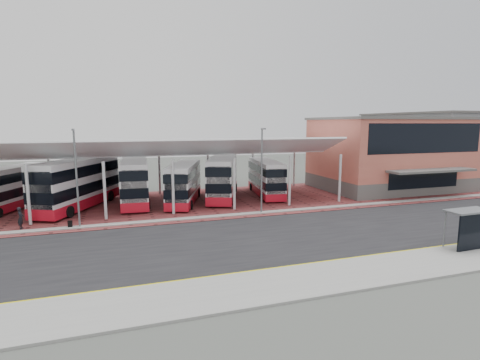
{
  "coord_description": "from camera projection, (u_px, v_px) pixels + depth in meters",
  "views": [
    {
      "loc": [
        -10.94,
        -26.04,
        8.47
      ],
      "look_at": [
        0.18,
        7.27,
        3.16
      ],
      "focal_mm": 28.0,
      "sensor_mm": 36.0,
      "label": 1
    }
  ],
  "objects": [
    {
      "name": "lamp_east",
      "position": [
        262.0,
        168.0,
        34.98
      ],
      "size": [
        0.16,
        0.9,
        8.07
      ],
      "color": "slate",
      "rests_on": "ground"
    },
    {
      "name": "ground",
      "position": [
        267.0,
        233.0,
        29.12
      ],
      "size": [
        140.0,
        140.0,
        0.0
      ],
      "primitive_type": "plane",
      "color": "#424540"
    },
    {
      "name": "bus_0",
      "position": [
        9.0,
        189.0,
        36.63
      ],
      "size": [
        6.11,
        10.31,
        4.2
      ],
      "rotation": [
        0.0,
        0.0,
        -0.4
      ],
      "color": "silver",
      "rests_on": "forecourt"
    },
    {
      "name": "bus_1",
      "position": [
        78.0,
        184.0,
        37.25
      ],
      "size": [
        7.79,
        11.93,
        4.93
      ],
      "rotation": [
        0.0,
        0.0,
        -0.46
      ],
      "color": "silver",
      "rests_on": "forecourt"
    },
    {
      "name": "suitcase",
      "position": [
        70.0,
        224.0,
        30.43
      ],
      "size": [
        0.35,
        0.25,
        0.59
      ],
      "primitive_type": "cube",
      "color": "black",
      "rests_on": "forecourt"
    },
    {
      "name": "bus_2",
      "position": [
        135.0,
        181.0,
        39.84
      ],
      "size": [
        3.37,
        11.45,
        4.66
      ],
      "rotation": [
        0.0,
        0.0,
        -0.06
      ],
      "color": "silver",
      "rests_on": "forecourt"
    },
    {
      "name": "terminal",
      "position": [
        390.0,
        153.0,
        48.68
      ],
      "size": [
        18.4,
        14.4,
        9.25
      ],
      "color": "#595754",
      "rests_on": "ground"
    },
    {
      "name": "canopy",
      "position": [
        165.0,
        149.0,
        39.44
      ],
      "size": [
        37.0,
        11.63,
        7.07
      ],
      "color": "silver",
      "rests_on": "ground"
    },
    {
      "name": "lamp_west",
      "position": [
        76.0,
        175.0,
        29.97
      ],
      "size": [
        0.16,
        0.9,
        8.07
      ],
      "color": "slate",
      "rests_on": "ground"
    },
    {
      "name": "yellow_line_far",
      "position": [
        310.0,
        263.0,
        22.83
      ],
      "size": [
        120.0,
        0.12,
        0.01
      ],
      "primitive_type": "cube",
      "color": "#D5CE00",
      "rests_on": "road"
    },
    {
      "name": "bus_3",
      "position": [
        184.0,
        183.0,
        39.95
      ],
      "size": [
        5.51,
        10.38,
        4.19
      ],
      "rotation": [
        0.0,
        0.0,
        -0.33
      ],
      "color": "silver",
      "rests_on": "forecourt"
    },
    {
      "name": "bus_4",
      "position": [
        223.0,
        177.0,
        42.57
      ],
      "size": [
        6.45,
        11.61,
        4.7
      ],
      "rotation": [
        0.0,
        0.0,
        -0.36
      ],
      "color": "silver",
      "rests_on": "forecourt"
    },
    {
      "name": "road",
      "position": [
        272.0,
        237.0,
        28.18
      ],
      "size": [
        120.0,
        14.0,
        0.02
      ],
      "primitive_type": "cube",
      "color": "black",
      "rests_on": "ground"
    },
    {
      "name": "bus_shelter",
      "position": [
        475.0,
        225.0,
        25.13
      ],
      "size": [
        3.26,
        1.54,
        2.58
      ],
      "rotation": [
        0.0,
        0.0,
        0.02
      ],
      "color": "black",
      "rests_on": "sidewalk"
    },
    {
      "name": "north_kerb",
      "position": [
        242.0,
        214.0,
        34.92
      ],
      "size": [
        120.0,
        0.8,
        0.14
      ],
      "primitive_type": "cube",
      "color": "gray",
      "rests_on": "ground"
    },
    {
      "name": "pedestrian",
      "position": [
        21.0,
        218.0,
        30.05
      ],
      "size": [
        0.44,
        0.66,
        1.79
      ],
      "primitive_type": "imported",
      "rotation": [
        0.0,
        0.0,
        1.55
      ],
      "color": "black",
      "rests_on": "forecourt"
    },
    {
      "name": "sidewalk",
      "position": [
        330.0,
        277.0,
        20.67
      ],
      "size": [
        120.0,
        4.0,
        0.14
      ],
      "primitive_type": "cube",
      "color": "gray",
      "rests_on": "ground"
    },
    {
      "name": "forecourt",
      "position": [
        239.0,
        200.0,
        41.93
      ],
      "size": [
        72.0,
        16.0,
        0.06
      ],
      "primitive_type": "cube",
      "color": "brown",
      "rests_on": "ground"
    },
    {
      "name": "bus_5",
      "position": [
        266.0,
        178.0,
        44.24
      ],
      "size": [
        3.87,
        10.24,
        4.12
      ],
      "rotation": [
        0.0,
        0.0,
        -0.16
      ],
      "color": "silver",
      "rests_on": "forecourt"
    },
    {
      "name": "warehouse",
      "position": [
        467.0,
        143.0,
        65.89
      ],
      "size": [
        30.5,
        20.5,
        10.25
      ],
      "color": "slate",
      "rests_on": "ground"
    },
    {
      "name": "yellow_line_near",
      "position": [
        312.0,
        265.0,
        22.55
      ],
      "size": [
        120.0,
        0.12,
        0.01
      ],
      "primitive_type": "cube",
      "color": "#D5CE00",
      "rests_on": "road"
    }
  ]
}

